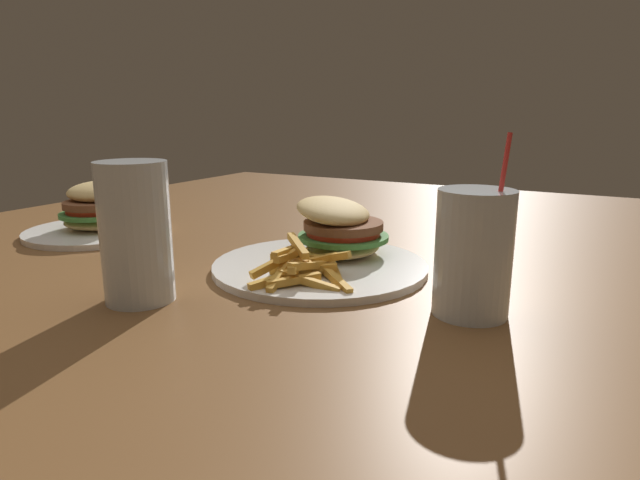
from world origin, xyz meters
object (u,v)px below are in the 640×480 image
(juice_glass, at_px, (473,258))
(spoon, at_px, (455,261))
(meal_plate_near, at_px, (329,246))
(meal_plate_far, at_px, (99,216))
(beer_glass, at_px, (136,237))

(juice_glass, xyz_separation_m, spoon, (0.18, 0.06, -0.06))
(meal_plate_near, bearing_deg, meal_plate_far, 92.50)
(beer_glass, distance_m, spoon, 0.44)
(meal_plate_near, relative_size, juice_glass, 1.52)
(meal_plate_near, xyz_separation_m, meal_plate_far, (-0.02, 0.46, 0.00))
(beer_glass, bearing_deg, meal_plate_far, 57.16)
(meal_plate_near, relative_size, spoon, 1.76)
(meal_plate_near, height_order, meal_plate_far, meal_plate_near)
(beer_glass, xyz_separation_m, juice_glass, (0.14, -0.35, -0.01))
(meal_plate_near, distance_m, spoon, 0.18)
(juice_glass, bearing_deg, beer_glass, 112.10)
(spoon, height_order, meal_plate_far, meal_plate_far)
(meal_plate_near, height_order, juice_glass, juice_glass)
(juice_glass, height_order, meal_plate_far, juice_glass)
(beer_glass, bearing_deg, spoon, -41.64)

